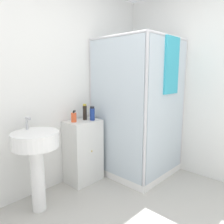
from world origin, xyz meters
The scene contains 7 objects.
wall_back centered at (0.00, 1.70, 1.25)m, with size 6.40×0.06×2.50m, color white.
shower_enclosure centered at (1.14, 1.12, 0.48)m, with size 0.94×0.97×1.86m.
vanity_cabinet centered at (0.46, 1.51, 0.41)m, with size 0.44×0.34×0.81m.
sink centered at (-0.26, 1.35, 0.63)m, with size 0.46×0.46×0.96m.
soap_dispenser centered at (0.34, 1.52, 0.87)m, with size 0.07×0.07×0.15m.
shampoo_bottle_tall_black centered at (0.52, 1.53, 0.91)m, with size 0.05×0.05×0.21m.
shampoo_bottle_blue centered at (0.56, 1.43, 0.90)m, with size 0.06×0.06×0.18m.
Camera 1 is at (-1.25, -0.62, 1.40)m, focal length 35.00 mm.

